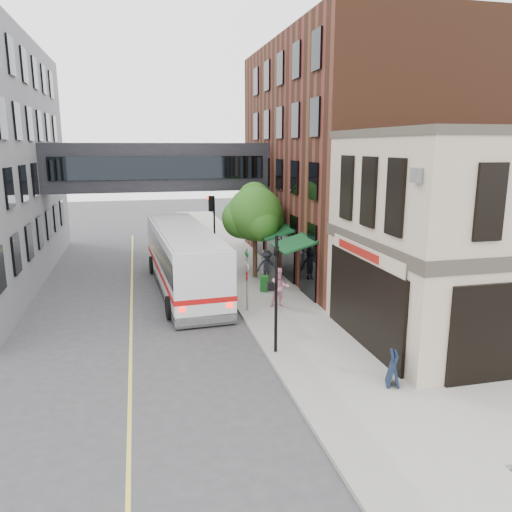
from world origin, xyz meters
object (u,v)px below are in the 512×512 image
pedestrian_c (267,266)px  sandwich_board (393,369)px  bus (184,256)px  pedestrian_a (265,264)px  pedestrian_b (280,288)px  newspaper_box (264,284)px

pedestrian_c → sandwich_board: size_ratio=1.62×
bus → pedestrian_a: 5.01m
pedestrian_b → pedestrian_c: pedestrian_b is taller
pedestrian_a → sandwich_board: (0.70, -14.14, -0.27)m
bus → pedestrian_b: size_ratio=6.58×
pedestrian_a → pedestrian_c: size_ratio=0.91×
bus → pedestrian_b: bus is taller
newspaper_box → sandwich_board: sandwich_board is taller
pedestrian_b → pedestrian_c: (0.55, 4.53, -0.05)m
bus → newspaper_box: bus is taller
bus → newspaper_box: 4.67m
bus → pedestrian_a: bus is taller
bus → pedestrian_a: size_ratio=7.62×
bus → pedestrian_b: (4.17, -4.52, -0.78)m
pedestrian_b → sandwich_board: bearing=-75.2°
pedestrian_a → pedestrian_c: pedestrian_c is taller
bus → newspaper_box: (4.11, -1.79, -1.32)m
pedestrian_a → pedestrian_b: bearing=-114.4°
bus → pedestrian_c: size_ratio=6.91×
newspaper_box → bus: bearing=167.5°
bus → newspaper_box: bearing=-23.5°
pedestrian_b → sandwich_board: 8.79m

